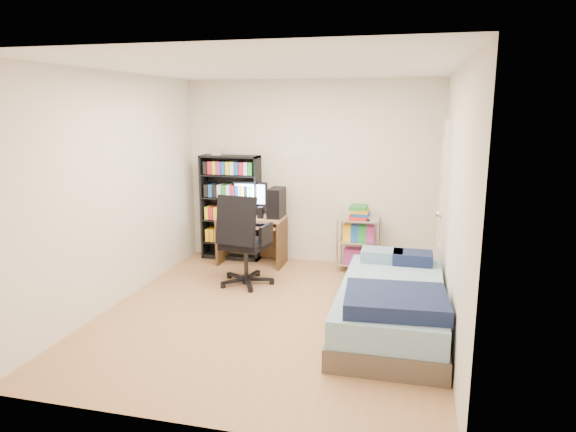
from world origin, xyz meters
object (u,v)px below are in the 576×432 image
(computer_desk, at_px, (259,220))
(media_shelf, at_px, (231,206))
(office_chair, at_px, (244,256))
(bed, at_px, (392,305))

(computer_desk, bearing_deg, media_shelf, 162.73)
(computer_desk, distance_m, office_chair, 0.94)
(computer_desk, relative_size, office_chair, 1.00)
(office_chair, distance_m, bed, 2.02)
(office_chair, height_order, bed, office_chair)
(computer_desk, xyz_separation_m, office_chair, (0.09, -0.90, -0.25))
(bed, bearing_deg, office_chair, 153.40)
(computer_desk, relative_size, bed, 0.56)
(media_shelf, distance_m, office_chair, 1.24)
(bed, bearing_deg, computer_desk, 136.31)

